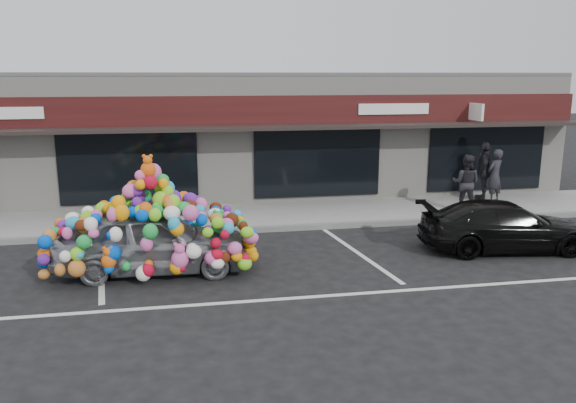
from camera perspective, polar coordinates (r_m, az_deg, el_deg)
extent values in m
plane|color=black|center=(13.08, -4.48, -6.19)|extent=(90.00, 90.00, 0.00)
cube|color=beige|center=(20.96, -6.95, 6.80)|extent=(24.00, 6.00, 4.20)
cube|color=#59595B|center=(20.85, -7.11, 12.69)|extent=(24.00, 6.00, 0.12)
cube|color=black|center=(17.81, -6.44, 9.17)|extent=(24.00, 0.18, 0.90)
cube|color=black|center=(17.33, -6.29, 7.42)|extent=(24.00, 1.20, 0.10)
cube|color=white|center=(19.69, 18.51, 8.64)|extent=(0.08, 0.95, 0.55)
cube|color=white|center=(18.44, -27.22, 7.98)|extent=(2.40, 0.04, 0.35)
cube|color=white|center=(18.87, 10.71, 9.23)|extent=(2.40, 0.04, 0.35)
cube|color=black|center=(18.10, -15.85, 3.40)|extent=(4.20, 0.12, 2.30)
cube|color=black|center=(18.48, 3.02, 4.06)|extent=(4.20, 0.12, 2.30)
cube|color=black|center=(20.69, 19.47, 4.28)|extent=(4.20, 0.12, 2.30)
cube|color=gray|center=(16.88, -5.86, -1.59)|extent=(26.00, 3.00, 0.15)
cube|color=slate|center=(15.44, -5.42, -2.95)|extent=(26.00, 0.18, 0.16)
cube|color=silver|center=(13.37, -18.43, -6.39)|extent=(0.73, 4.37, 0.01)
cube|color=silver|center=(13.80, 7.13, -5.21)|extent=(0.73, 4.37, 0.01)
cube|color=silver|center=(16.21, 25.73, -3.69)|extent=(0.73, 4.37, 0.01)
cube|color=silver|center=(11.33, 6.99, -9.28)|extent=(14.00, 0.12, 0.01)
imported|color=gray|center=(12.61, -13.61, -3.88)|extent=(1.82, 4.19, 1.41)
ellipsoid|color=red|center=(12.33, -13.91, 1.62)|extent=(1.31, 1.78, 1.06)
sphere|color=#EEA507|center=(12.37, -7.02, -2.40)|extent=(0.34, 0.34, 0.34)
sphere|color=blue|center=(11.76, -10.88, -5.75)|extent=(0.36, 0.36, 0.36)
sphere|color=green|center=(13.58, -16.75, -3.34)|extent=(0.30, 0.30, 0.30)
sphere|color=pink|center=(12.25, -14.03, 3.81)|extent=(0.32, 0.32, 0.32)
sphere|color=orange|center=(12.77, -19.23, -2.51)|extent=(0.30, 0.30, 0.30)
imported|color=black|center=(14.81, 21.17, -2.34)|extent=(2.16, 4.32, 1.21)
imported|color=black|center=(19.44, 20.26, 2.45)|extent=(0.76, 0.67, 1.75)
imported|color=black|center=(17.99, 17.62, 1.83)|extent=(1.07, 1.02, 1.73)
imported|color=#242228|center=(19.76, 19.26, 2.94)|extent=(1.22, 0.95, 1.93)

